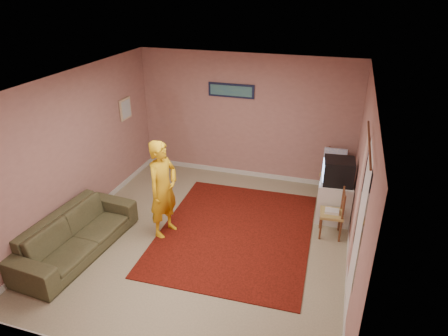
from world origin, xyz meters
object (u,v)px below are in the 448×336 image
(chair_a, at_px, (334,168))
(chair_b, at_px, (332,208))
(sofa, at_px, (76,234))
(tv_cabinet, at_px, (334,201))
(crt_tv, at_px, (338,171))
(person, at_px, (163,189))

(chair_a, bearing_deg, chair_b, -72.62)
(sofa, bearing_deg, tv_cabinet, -56.21)
(tv_cabinet, bearing_deg, sofa, -150.44)
(crt_tv, relative_size, person, 0.33)
(tv_cabinet, xyz_separation_m, sofa, (-3.75, -2.13, -0.05))
(tv_cabinet, xyz_separation_m, person, (-2.65, -1.25, 0.46))
(tv_cabinet, xyz_separation_m, chair_a, (-0.09, 0.96, 0.19))
(chair_a, xyz_separation_m, sofa, (-3.66, -3.09, -0.25))
(tv_cabinet, distance_m, sofa, 4.31)
(chair_b, distance_m, sofa, 4.07)
(crt_tv, relative_size, chair_a, 1.08)
(sofa, xyz_separation_m, person, (1.10, 0.88, 0.51))
(chair_b, bearing_deg, chair_a, 178.32)
(chair_a, height_order, chair_b, chair_a)
(chair_a, distance_m, chair_b, 1.47)
(tv_cabinet, height_order, crt_tv, crt_tv)
(chair_b, bearing_deg, person, -78.59)
(crt_tv, bearing_deg, tv_cabinet, -0.00)
(crt_tv, distance_m, chair_a, 1.04)
(tv_cabinet, relative_size, chair_b, 1.59)
(chair_b, bearing_deg, crt_tv, 173.73)
(chair_a, relative_size, sofa, 0.23)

